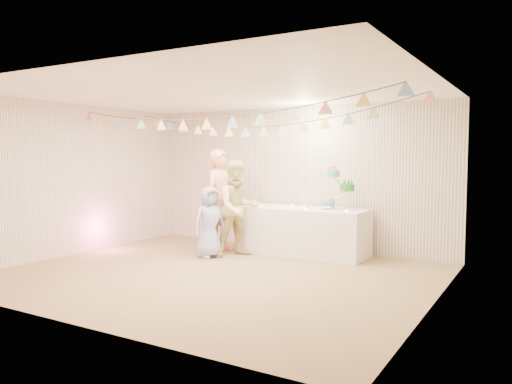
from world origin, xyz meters
The scene contains 23 objects.
floor centered at (0.00, 0.00, 0.00)m, with size 6.00×6.00×0.00m, color olive.
ceiling centered at (0.00, 0.00, 2.60)m, with size 6.00×6.00×0.00m, color white.
back_wall centered at (0.00, 2.50, 1.30)m, with size 6.00×6.00×0.00m, color silver.
front_wall centered at (0.00, -2.50, 1.30)m, with size 6.00×6.00×0.00m, color silver.
left_wall centered at (-3.00, 0.00, 1.30)m, with size 5.00×5.00×0.00m, color silver.
right_wall centered at (3.00, 0.00, 1.30)m, with size 5.00×5.00×0.00m, color silver.
table centered at (0.48, 2.00, 0.40)m, with size 2.16×0.86×0.81m, color white.
cake_stand centered at (1.03, 2.05, 1.09)m, with size 0.61×0.36×0.68m, color silver, non-canonical shape.
cake_bottom centered at (0.88, 1.99, 0.84)m, with size 0.31×0.31×0.15m, color #28A7BC, non-canonical shape.
cake_middle centered at (1.21, 2.14, 1.11)m, with size 0.27×0.27×0.22m, color #1B7D20, non-canonical shape.
cake_top_tier centered at (0.97, 2.02, 1.38)m, with size 0.25×0.25×0.19m, color #45B6DA, non-canonical shape.
platter centered at (-0.17, 1.95, 0.76)m, with size 0.36×0.36×0.02m, color white.
posy centered at (0.45, 2.05, 0.82)m, with size 0.13×0.13×0.15m, color white, non-canonical shape.
person_adult_a centered at (-0.94, 1.49, 0.91)m, with size 0.67×0.44×1.82m, color #EDA07C.
person_adult_b centered at (-0.45, 1.30, 0.82)m, with size 0.79×0.62×1.63m, color #DACE86.
person_child centered at (-0.79, 0.96, 0.60)m, with size 0.59×0.38×1.20m, color #97A7D6.
bunting_back centered at (0.00, 1.10, 2.35)m, with size 5.60×1.10×0.40m, color pink, non-canonical shape.
bunting_front centered at (0.00, -0.20, 2.32)m, with size 5.60×0.90×0.36m, color #72A5E5, non-canonical shape.
tealight_0 centered at (-0.32, 1.85, 0.82)m, with size 0.04×0.04×0.03m, color #FFD88C.
tealight_1 centered at (0.13, 2.18, 0.82)m, with size 0.04×0.04×0.03m, color #FFD88C.
tealight_2 centered at (0.58, 1.78, 0.82)m, with size 0.04×0.04×0.03m, color #FFD88C.
tealight_3 centered at (0.83, 2.22, 0.82)m, with size 0.04×0.04×0.03m, color #FFD88C.
tealight_4 centered at (1.30, 1.82, 0.82)m, with size 0.04×0.04×0.03m, color #FFD88C.
Camera 1 is at (4.09, -5.82, 1.70)m, focal length 35.00 mm.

